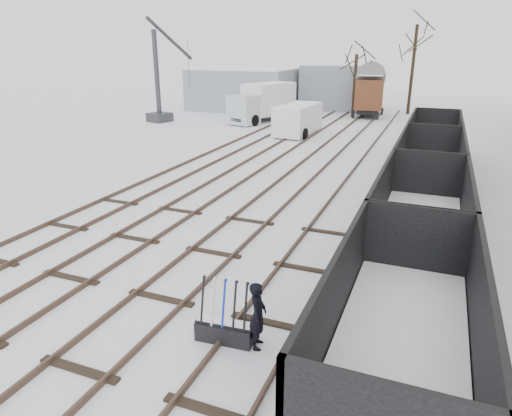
{
  "coord_description": "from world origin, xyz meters",
  "views": [
    {
      "loc": [
        6.16,
        -8.73,
        6.22
      ],
      "look_at": [
        0.91,
        4.37,
        1.2
      ],
      "focal_mm": 32.0,
      "sensor_mm": 36.0,
      "label": 1
    }
  ],
  "objects_px": {
    "worker": "(258,315)",
    "panel_van": "(298,119)",
    "freight_wagon_a": "(400,343)",
    "ground_frame": "(225,330)",
    "lorry": "(263,102)",
    "box_van_wagon": "(370,92)",
    "crane": "(159,95)"
  },
  "relations": [
    {
      "from": "worker",
      "to": "freight_wagon_a",
      "type": "bearing_deg",
      "value": -107.76
    },
    {
      "from": "crane",
      "to": "ground_frame",
      "type": "bearing_deg",
      "value": -37.23
    },
    {
      "from": "worker",
      "to": "panel_van",
      "type": "height_order",
      "value": "panel_van"
    },
    {
      "from": "crane",
      "to": "box_van_wagon",
      "type": "bearing_deg",
      "value": 47.68
    },
    {
      "from": "worker",
      "to": "panel_van",
      "type": "xyz_separation_m",
      "value": [
        -6.61,
        24.72,
        0.37
      ]
    },
    {
      "from": "box_van_wagon",
      "to": "ground_frame",
      "type": "bearing_deg",
      "value": -92.49
    },
    {
      "from": "freight_wagon_a",
      "to": "lorry",
      "type": "bearing_deg",
      "value": 115.4
    },
    {
      "from": "worker",
      "to": "box_van_wagon",
      "type": "relative_size",
      "value": 0.3
    },
    {
      "from": "ground_frame",
      "to": "panel_van",
      "type": "bearing_deg",
      "value": 99.0
    },
    {
      "from": "freight_wagon_a",
      "to": "lorry",
      "type": "height_order",
      "value": "lorry"
    },
    {
      "from": "worker",
      "to": "lorry",
      "type": "relative_size",
      "value": 0.21
    },
    {
      "from": "ground_frame",
      "to": "freight_wagon_a",
      "type": "height_order",
      "value": "freight_wagon_a"
    },
    {
      "from": "worker",
      "to": "panel_van",
      "type": "bearing_deg",
      "value": 1.49
    },
    {
      "from": "ground_frame",
      "to": "worker",
      "type": "height_order",
      "value": "worker"
    },
    {
      "from": "ground_frame",
      "to": "lorry",
      "type": "xyz_separation_m",
      "value": [
        -10.49,
        29.73,
        1.37
      ]
    },
    {
      "from": "ground_frame",
      "to": "box_van_wagon",
      "type": "xyz_separation_m",
      "value": [
        -2.44,
        36.1,
        1.94
      ]
    },
    {
      "from": "crane",
      "to": "worker",
      "type": "bearing_deg",
      "value": -36.06
    },
    {
      "from": "freight_wagon_a",
      "to": "lorry",
      "type": "distance_m",
      "value": 33.06
    },
    {
      "from": "worker",
      "to": "freight_wagon_a",
      "type": "distance_m",
      "value": 2.95
    },
    {
      "from": "ground_frame",
      "to": "lorry",
      "type": "height_order",
      "value": "lorry"
    },
    {
      "from": "freight_wagon_a",
      "to": "ground_frame",
      "type": "bearing_deg",
      "value": 178.15
    },
    {
      "from": "worker",
      "to": "crane",
      "type": "xyz_separation_m",
      "value": [
        -19.59,
        26.42,
        1.46
      ]
    },
    {
      "from": "box_van_wagon",
      "to": "panel_van",
      "type": "bearing_deg",
      "value": -113.26
    },
    {
      "from": "panel_van",
      "to": "crane",
      "type": "xyz_separation_m",
      "value": [
        -12.97,
        1.69,
        1.09
      ]
    },
    {
      "from": "freight_wagon_a",
      "to": "worker",
      "type": "bearing_deg",
      "value": 175.73
    },
    {
      "from": "box_van_wagon",
      "to": "lorry",
      "type": "bearing_deg",
      "value": -148.05
    },
    {
      "from": "freight_wagon_a",
      "to": "panel_van",
      "type": "distance_m",
      "value": 26.71
    },
    {
      "from": "lorry",
      "to": "worker",
      "type": "bearing_deg",
      "value": -50.72
    },
    {
      "from": "worker",
      "to": "lorry",
      "type": "distance_m",
      "value": 31.71
    },
    {
      "from": "freight_wagon_a",
      "to": "panel_van",
      "type": "xyz_separation_m",
      "value": [
        -9.55,
        24.94,
        0.12
      ]
    },
    {
      "from": "lorry",
      "to": "panel_van",
      "type": "bearing_deg",
      "value": -28.19
    },
    {
      "from": "ground_frame",
      "to": "crane",
      "type": "bearing_deg",
      "value": 121.1
    }
  ]
}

